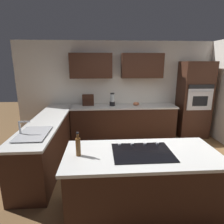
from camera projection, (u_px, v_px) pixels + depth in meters
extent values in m
plane|color=brown|center=(139.00, 170.00, 3.68)|extent=(14.00, 14.00, 0.00)
cube|color=white|center=(125.00, 89.00, 5.39)|extent=(6.00, 0.10, 2.60)
cube|color=#381E14|center=(142.00, 66.00, 5.03)|extent=(1.10, 0.34, 0.64)
cube|color=#381E14|center=(91.00, 66.00, 4.95)|extent=(1.10, 0.34, 0.64)
cube|color=#381E14|center=(123.00, 122.00, 5.23)|extent=(2.80, 0.60, 0.86)
cube|color=silver|center=(123.00, 106.00, 5.12)|extent=(2.84, 0.64, 0.04)
cube|color=#381E14|center=(49.00, 141.00, 3.99)|extent=(0.60, 2.90, 0.86)
cube|color=silver|center=(47.00, 120.00, 3.88)|extent=(0.64, 2.94, 0.04)
cube|color=#381E14|center=(141.00, 185.00, 2.55)|extent=(1.92, 0.82, 0.86)
cube|color=silver|center=(142.00, 154.00, 2.44)|extent=(2.00, 0.90, 0.04)
cube|color=#381E14|center=(194.00, 100.00, 5.20)|extent=(0.80, 0.60, 2.06)
cube|color=silver|center=(200.00, 100.00, 4.88)|extent=(0.66, 0.03, 0.56)
cube|color=black|center=(200.00, 101.00, 4.88)|extent=(0.40, 0.01, 0.26)
cube|color=black|center=(201.00, 87.00, 4.80)|extent=(0.66, 0.02, 0.11)
cylinder|color=silver|center=(202.00, 91.00, 4.79)|extent=(0.56, 0.02, 0.02)
cube|color=#515456|center=(37.00, 130.00, 3.22)|extent=(0.40, 0.30, 0.02)
cube|color=#515456|center=(30.00, 138.00, 2.89)|extent=(0.40, 0.30, 0.02)
cube|color=#B7BABF|center=(33.00, 133.00, 3.05)|extent=(0.46, 0.70, 0.01)
cylinder|color=#B7BABF|center=(20.00, 128.00, 3.02)|extent=(0.03, 0.03, 0.22)
cylinder|color=#B7BABF|center=(24.00, 122.00, 2.99)|extent=(0.18, 0.02, 0.02)
cube|color=black|center=(142.00, 152.00, 2.43)|extent=(0.76, 0.56, 0.01)
cylinder|color=#B2B2B7|center=(158.00, 143.00, 2.67)|extent=(0.04, 0.04, 0.02)
cylinder|color=#B2B2B7|center=(145.00, 144.00, 2.65)|extent=(0.04, 0.04, 0.02)
cylinder|color=#B2B2B7|center=(132.00, 144.00, 2.64)|extent=(0.04, 0.04, 0.02)
cylinder|color=#B2B2B7|center=(120.00, 144.00, 2.63)|extent=(0.04, 0.04, 0.02)
cylinder|color=black|center=(112.00, 104.00, 5.10)|extent=(0.15, 0.15, 0.11)
cylinder|color=silver|center=(112.00, 98.00, 5.06)|extent=(0.11, 0.11, 0.21)
cylinder|color=black|center=(112.00, 94.00, 5.03)|extent=(0.12, 0.12, 0.03)
ellipsoid|color=#CC724C|center=(136.00, 104.00, 5.15)|extent=(0.17, 0.17, 0.09)
cube|color=#381E14|center=(88.00, 100.00, 5.09)|extent=(0.31, 0.10, 0.31)
cube|color=#381E14|center=(88.00, 100.00, 5.04)|extent=(0.29, 0.02, 0.02)
cylinder|color=brown|center=(78.00, 147.00, 2.34)|extent=(0.06, 0.06, 0.23)
cylinder|color=brown|center=(78.00, 136.00, 2.30)|extent=(0.03, 0.03, 0.06)
cylinder|color=black|center=(78.00, 133.00, 2.29)|extent=(0.03, 0.03, 0.02)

